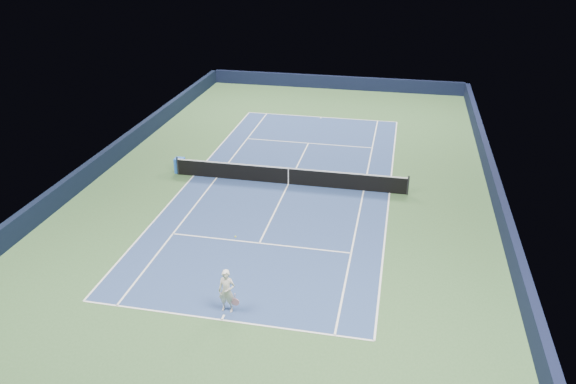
# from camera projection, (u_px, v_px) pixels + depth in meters

# --- Properties ---
(ground) EXTENTS (40.00, 40.00, 0.00)m
(ground) POSITION_uv_depth(u_px,v_px,m) (288.00, 184.00, 30.74)
(ground) COLOR #34562F
(ground) RESTS_ON ground
(wall_far) EXTENTS (22.00, 0.35, 1.10)m
(wall_far) POSITION_uv_depth(u_px,v_px,m) (335.00, 82.00, 47.97)
(wall_far) COLOR black
(wall_far) RESTS_ON ground
(wall_right) EXTENTS (0.35, 40.00, 1.10)m
(wall_right) POSITION_uv_depth(u_px,v_px,m) (497.00, 193.00, 28.52)
(wall_right) COLOR black
(wall_right) RESTS_ON ground
(wall_left) EXTENTS (0.35, 40.00, 1.10)m
(wall_left) POSITION_uv_depth(u_px,v_px,m) (106.00, 159.00, 32.49)
(wall_left) COLOR black
(wall_left) RESTS_ON ground
(court_surface) EXTENTS (10.97, 23.77, 0.01)m
(court_surface) POSITION_uv_depth(u_px,v_px,m) (288.00, 184.00, 30.74)
(court_surface) COLOR navy
(court_surface) RESTS_ON ground
(baseline_far) EXTENTS (10.97, 0.08, 0.00)m
(baseline_far) POSITION_uv_depth(u_px,v_px,m) (321.00, 117.00, 41.21)
(baseline_far) COLOR white
(baseline_far) RESTS_ON ground
(baseline_near) EXTENTS (10.97, 0.08, 0.00)m
(baseline_near) POSITION_uv_depth(u_px,v_px,m) (222.00, 320.00, 20.27)
(baseline_near) COLOR white
(baseline_near) RESTS_ON ground
(sideline_doubles_right) EXTENTS (0.08, 23.77, 0.00)m
(sideline_doubles_right) POSITION_uv_depth(u_px,v_px,m) (390.00, 193.00, 29.73)
(sideline_doubles_right) COLOR white
(sideline_doubles_right) RESTS_ON ground
(sideline_doubles_left) EXTENTS (0.08, 23.77, 0.00)m
(sideline_doubles_left) POSITION_uv_depth(u_px,v_px,m) (194.00, 176.00, 31.75)
(sideline_doubles_left) COLOR white
(sideline_doubles_left) RESTS_ON ground
(sideline_singles_right) EXTENTS (0.08, 23.77, 0.00)m
(sideline_singles_right) POSITION_uv_depth(u_px,v_px,m) (364.00, 191.00, 29.98)
(sideline_singles_right) COLOR white
(sideline_singles_right) RESTS_ON ground
(sideline_singles_left) EXTENTS (0.08, 23.77, 0.00)m
(sideline_singles_left) POSITION_uv_depth(u_px,v_px,m) (217.00, 178.00, 31.50)
(sideline_singles_left) COLOR white
(sideline_singles_left) RESTS_ON ground
(service_line_far) EXTENTS (8.23, 0.08, 0.00)m
(service_line_far) POSITION_uv_depth(u_px,v_px,m) (308.00, 143.00, 36.38)
(service_line_far) COLOR white
(service_line_far) RESTS_ON ground
(service_line_near) EXTENTS (8.23, 0.08, 0.00)m
(service_line_near) POSITION_uv_depth(u_px,v_px,m) (259.00, 243.00, 25.10)
(service_line_near) COLOR white
(service_line_near) RESTS_ON ground
(center_service_line) EXTENTS (0.08, 12.80, 0.00)m
(center_service_line) POSITION_uv_depth(u_px,v_px,m) (288.00, 184.00, 30.74)
(center_service_line) COLOR white
(center_service_line) RESTS_ON ground
(center_mark_far) EXTENTS (0.08, 0.30, 0.00)m
(center_mark_far) POSITION_uv_depth(u_px,v_px,m) (321.00, 118.00, 41.08)
(center_mark_far) COLOR white
(center_mark_far) RESTS_ON ground
(center_mark_near) EXTENTS (0.08, 0.30, 0.00)m
(center_mark_near) POSITION_uv_depth(u_px,v_px,m) (223.00, 317.00, 20.40)
(center_mark_near) COLOR white
(center_mark_near) RESTS_ON ground
(tennis_net) EXTENTS (12.90, 0.10, 1.07)m
(tennis_net) POSITION_uv_depth(u_px,v_px,m) (288.00, 176.00, 30.52)
(tennis_net) COLOR black
(tennis_net) RESTS_ON ground
(sponsor_cube) EXTENTS (0.58, 0.49, 0.87)m
(sponsor_cube) POSITION_uv_depth(u_px,v_px,m) (180.00, 165.00, 32.00)
(sponsor_cube) COLOR blue
(sponsor_cube) RESTS_ON ground
(tennis_player) EXTENTS (0.79, 1.24, 2.62)m
(tennis_player) POSITION_uv_depth(u_px,v_px,m) (227.00, 291.00, 20.41)
(tennis_player) COLOR white
(tennis_player) RESTS_ON ground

